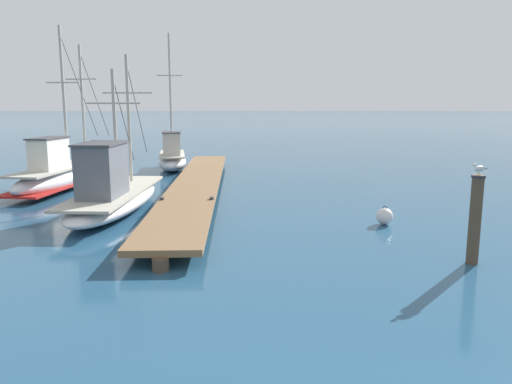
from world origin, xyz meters
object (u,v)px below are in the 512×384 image
object	(u,v)px
perched_seagull	(477,168)
mooring_buoy	(383,216)
fishing_boat_2	(170,157)
mooring_piling	(473,218)
fishing_boat_1	(61,173)
fishing_boat_0	(110,193)

from	to	relation	value
perched_seagull	mooring_buoy	bearing A→B (deg)	106.29
fishing_boat_2	perched_seagull	size ratio (longest dim) A/B	18.90
mooring_piling	fishing_boat_1	bearing A→B (deg)	142.73
fishing_boat_2	mooring_piling	bearing A→B (deg)	-59.24
fishing_boat_2	mooring_buoy	bearing A→B (deg)	-55.52
fishing_boat_1	mooring_piling	size ratio (longest dim) A/B	4.17
fishing_boat_1	perched_seagull	bearing A→B (deg)	-37.26
mooring_piling	mooring_buoy	distance (m)	3.83
fishing_boat_0	mooring_piling	xyz separation A→B (m)	(9.48, -5.20, 0.37)
perched_seagull	mooring_buoy	distance (m)	4.20
fishing_boat_2	mooring_piling	size ratio (longest dim) A/B	3.52
mooring_piling	mooring_buoy	bearing A→B (deg)	106.20
mooring_piling	fishing_boat_0	bearing A→B (deg)	151.25
fishing_boat_1	mooring_buoy	bearing A→B (deg)	-27.62
fishing_boat_0	fishing_boat_2	xyz separation A→B (m)	(0.23, 10.35, 0.02)
mooring_piling	perched_seagull	size ratio (longest dim) A/B	5.36
mooring_piling	mooring_buoy	world-z (taller)	mooring_piling
perched_seagull	mooring_buoy	xyz separation A→B (m)	(-1.05, 3.59, -1.90)
fishing_boat_2	perched_seagull	xyz separation A→B (m)	(9.26, -15.55, 1.46)
fishing_boat_0	fishing_boat_1	size ratio (longest dim) A/B	0.96
fishing_boat_2	mooring_buoy	distance (m)	14.51
fishing_boat_1	perched_seagull	distance (m)	16.18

